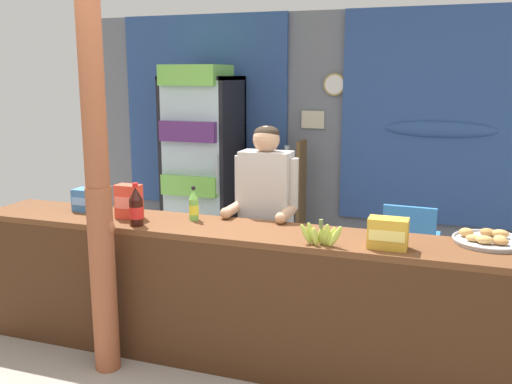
{
  "coord_description": "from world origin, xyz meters",
  "views": [
    {
      "loc": [
        1.32,
        -2.81,
        1.9
      ],
      "look_at": [
        0.05,
        0.78,
        1.1
      ],
      "focal_mm": 39.9,
      "sensor_mm": 36.0,
      "label": 1
    }
  ],
  "objects_px": {
    "stall_counter": "(227,285)",
    "plastic_lawn_chair": "(410,246)",
    "shopkeeper": "(266,206)",
    "soda_bottle_cola": "(136,208)",
    "snack_box_choco_powder": "(388,233)",
    "banana_bunch": "(321,235)",
    "pastry_tray": "(489,240)",
    "soda_bottle_lime_soda": "(194,206)",
    "timber_post": "(98,195)",
    "bottle_shelf_rack": "(280,196)",
    "snack_box_crackers": "(129,201)",
    "snack_box_biscuit": "(87,200)",
    "drink_fridge": "(202,153)"
  },
  "relations": [
    {
      "from": "bottle_shelf_rack",
      "to": "snack_box_choco_powder",
      "type": "relative_size",
      "value": 5.54
    },
    {
      "from": "timber_post",
      "to": "pastry_tray",
      "type": "relative_size",
      "value": 5.72
    },
    {
      "from": "soda_bottle_lime_soda",
      "to": "stall_counter",
      "type": "bearing_deg",
      "value": -32.85
    },
    {
      "from": "shopkeeper",
      "to": "snack_box_crackers",
      "type": "distance_m",
      "value": 0.96
    },
    {
      "from": "drink_fridge",
      "to": "stall_counter",
      "type": "bearing_deg",
      "value": -61.55
    },
    {
      "from": "stall_counter",
      "to": "snack_box_choco_powder",
      "type": "distance_m",
      "value": 1.09
    },
    {
      "from": "stall_counter",
      "to": "soda_bottle_lime_soda",
      "type": "distance_m",
      "value": 0.6
    },
    {
      "from": "soda_bottle_cola",
      "to": "stall_counter",
      "type": "bearing_deg",
      "value": 4.04
    },
    {
      "from": "bottle_shelf_rack",
      "to": "snack_box_crackers",
      "type": "relative_size",
      "value": 5.29
    },
    {
      "from": "snack_box_biscuit",
      "to": "drink_fridge",
      "type": "bearing_deg",
      "value": 89.47
    },
    {
      "from": "bottle_shelf_rack",
      "to": "shopkeeper",
      "type": "xyz_separation_m",
      "value": [
        0.43,
        -1.78,
        0.32
      ]
    },
    {
      "from": "drink_fridge",
      "to": "shopkeeper",
      "type": "relative_size",
      "value": 1.29
    },
    {
      "from": "snack_box_biscuit",
      "to": "pastry_tray",
      "type": "xyz_separation_m",
      "value": [
        2.73,
        0.11,
        -0.06
      ]
    },
    {
      "from": "plastic_lawn_chair",
      "to": "snack_box_crackers",
      "type": "distance_m",
      "value": 2.33
    },
    {
      "from": "stall_counter",
      "to": "plastic_lawn_chair",
      "type": "distance_m",
      "value": 1.81
    },
    {
      "from": "stall_counter",
      "to": "bottle_shelf_rack",
      "type": "height_order",
      "value": "bottle_shelf_rack"
    },
    {
      "from": "timber_post",
      "to": "bottle_shelf_rack",
      "type": "relative_size",
      "value": 1.96
    },
    {
      "from": "timber_post",
      "to": "snack_box_choco_powder",
      "type": "xyz_separation_m",
      "value": [
        1.73,
        0.29,
        -0.16
      ]
    },
    {
      "from": "timber_post",
      "to": "snack_box_biscuit",
      "type": "distance_m",
      "value": 0.67
    },
    {
      "from": "drink_fridge",
      "to": "bottle_shelf_rack",
      "type": "bearing_deg",
      "value": 15.13
    },
    {
      "from": "snack_box_crackers",
      "to": "pastry_tray",
      "type": "relative_size",
      "value": 0.55
    },
    {
      "from": "soda_bottle_lime_soda",
      "to": "snack_box_crackers",
      "type": "relative_size",
      "value": 1.0
    },
    {
      "from": "snack_box_choco_powder",
      "to": "plastic_lawn_chair",
      "type": "bearing_deg",
      "value": 89.03
    },
    {
      "from": "timber_post",
      "to": "pastry_tray",
      "type": "height_order",
      "value": "timber_post"
    },
    {
      "from": "shopkeeper",
      "to": "pastry_tray",
      "type": "xyz_separation_m",
      "value": [
        1.48,
        -0.28,
        -0.02
      ]
    },
    {
      "from": "shopkeeper",
      "to": "snack_box_choco_powder",
      "type": "relative_size",
      "value": 6.9
    },
    {
      "from": "drink_fridge",
      "to": "soda_bottle_cola",
      "type": "height_order",
      "value": "drink_fridge"
    },
    {
      "from": "snack_box_crackers",
      "to": "bottle_shelf_rack",
      "type": "bearing_deg",
      "value": 79.78
    },
    {
      "from": "soda_bottle_cola",
      "to": "snack_box_choco_powder",
      "type": "xyz_separation_m",
      "value": [
        1.62,
        0.04,
        -0.03
      ]
    },
    {
      "from": "snack_box_crackers",
      "to": "banana_bunch",
      "type": "relative_size",
      "value": 0.86
    },
    {
      "from": "snack_box_choco_powder",
      "to": "banana_bunch",
      "type": "xyz_separation_m",
      "value": [
        -0.37,
        -0.07,
        -0.03
      ]
    },
    {
      "from": "timber_post",
      "to": "snack_box_crackers",
      "type": "distance_m",
      "value": 0.42
    },
    {
      "from": "plastic_lawn_chair",
      "to": "snack_box_choco_powder",
      "type": "xyz_separation_m",
      "value": [
        -0.03,
        -1.5,
        0.51
      ]
    },
    {
      "from": "soda_bottle_lime_soda",
      "to": "snack_box_biscuit",
      "type": "distance_m",
      "value": 0.85
    },
    {
      "from": "soda_bottle_lime_soda",
      "to": "snack_box_crackers",
      "type": "distance_m",
      "value": 0.46
    },
    {
      "from": "soda_bottle_cola",
      "to": "snack_box_choco_powder",
      "type": "height_order",
      "value": "soda_bottle_cola"
    },
    {
      "from": "stall_counter",
      "to": "soda_bottle_cola",
      "type": "distance_m",
      "value": 0.78
    },
    {
      "from": "soda_bottle_cola",
      "to": "snack_box_crackers",
      "type": "height_order",
      "value": "soda_bottle_cola"
    },
    {
      "from": "drink_fridge",
      "to": "soda_bottle_lime_soda",
      "type": "xyz_separation_m",
      "value": [
        0.83,
        -1.93,
        -0.07
      ]
    },
    {
      "from": "stall_counter",
      "to": "shopkeeper",
      "type": "xyz_separation_m",
      "value": [
        0.06,
        0.58,
        0.39
      ]
    },
    {
      "from": "drink_fridge",
      "to": "snack_box_choco_powder",
      "type": "bearing_deg",
      "value": -44.84
    },
    {
      "from": "snack_box_crackers",
      "to": "plastic_lawn_chair",
      "type": "bearing_deg",
      "value": 37.7
    },
    {
      "from": "timber_post",
      "to": "soda_bottle_cola",
      "type": "distance_m",
      "value": 0.3
    },
    {
      "from": "snack_box_crackers",
      "to": "pastry_tray",
      "type": "height_order",
      "value": "snack_box_crackers"
    },
    {
      "from": "soda_bottle_lime_soda",
      "to": "banana_bunch",
      "type": "relative_size",
      "value": 0.86
    },
    {
      "from": "snack_box_crackers",
      "to": "snack_box_choco_powder",
      "type": "height_order",
      "value": "snack_box_crackers"
    },
    {
      "from": "drink_fridge",
      "to": "snack_box_biscuit",
      "type": "xyz_separation_m",
      "value": [
        -0.02,
        -1.95,
        -0.09
      ]
    },
    {
      "from": "timber_post",
      "to": "shopkeeper",
      "type": "distance_m",
      "value": 1.2
    },
    {
      "from": "stall_counter",
      "to": "soda_bottle_cola",
      "type": "xyz_separation_m",
      "value": [
        -0.62,
        -0.04,
        0.47
      ]
    },
    {
      "from": "pastry_tray",
      "to": "banana_bunch",
      "type": "height_order",
      "value": "banana_bunch"
    }
  ]
}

